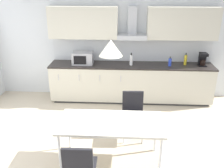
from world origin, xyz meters
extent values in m
cube|color=beige|center=(0.00, 0.00, -0.01)|extent=(7.96, 7.41, 0.02)
cube|color=silver|center=(0.00, 2.52, 1.36)|extent=(6.37, 0.10, 2.71)
cube|color=#333333|center=(0.67, 2.16, 0.03)|extent=(3.67, 0.58, 0.05)
cube|color=beige|center=(0.67, 2.16, 0.46)|extent=(3.82, 0.63, 0.82)
cube|color=#282321|center=(0.67, 2.16, 0.89)|extent=(3.84, 0.65, 0.03)
cube|color=silver|center=(-1.00, 1.83, 0.67)|extent=(0.01, 0.01, 0.14)
cube|color=silver|center=(-0.52, 1.83, 0.67)|extent=(0.01, 0.01, 0.14)
cube|color=silver|center=(-0.04, 1.83, 0.67)|extent=(0.01, 0.01, 0.14)
cube|color=silver|center=(0.44, 1.83, 0.67)|extent=(0.01, 0.01, 0.14)
cube|color=silver|center=(0.67, 2.46, 1.18)|extent=(3.82, 0.02, 0.55)
cube|color=beige|center=(-0.45, 2.30, 1.85)|extent=(1.57, 0.34, 0.71)
cube|color=beige|center=(1.80, 2.30, 1.85)|extent=(1.57, 0.34, 0.71)
cube|color=#B7BABF|center=(0.67, 2.28, 1.54)|extent=(0.67, 0.40, 0.10)
cube|color=#B7BABF|center=(0.67, 2.39, 1.87)|extent=(0.20, 0.16, 0.66)
cube|color=#ADADB2|center=(-0.47, 2.16, 1.04)|extent=(0.48, 0.34, 0.28)
cube|color=black|center=(-0.51, 1.98, 1.04)|extent=(0.29, 0.01, 0.20)
cube|color=black|center=(2.31, 2.16, 0.91)|extent=(0.18, 0.18, 0.02)
cylinder|color=black|center=(2.31, 2.15, 0.98)|extent=(0.12, 0.12, 0.12)
cube|color=black|center=(2.31, 2.22, 1.05)|extent=(0.16, 0.08, 0.30)
cube|color=black|center=(2.31, 2.15, 1.17)|extent=(0.18, 0.16, 0.06)
cylinder|color=blue|center=(1.56, 2.10, 0.99)|extent=(0.07, 0.07, 0.18)
cylinder|color=black|center=(1.56, 2.10, 1.10)|extent=(0.03, 0.03, 0.04)
cylinder|color=yellow|center=(1.93, 2.21, 1.02)|extent=(0.07, 0.07, 0.23)
cylinder|color=black|center=(1.93, 2.21, 1.16)|extent=(0.03, 0.03, 0.05)
cylinder|color=white|center=(0.67, 2.12, 1.02)|extent=(0.07, 0.07, 0.24)
cylinder|color=black|center=(0.67, 2.12, 1.17)|extent=(0.03, 0.03, 0.05)
cube|color=silver|center=(0.34, -0.19, 0.72)|extent=(1.59, 0.76, 0.04)
cylinder|color=silver|center=(-0.40, -0.51, 0.35)|extent=(0.04, 0.04, 0.70)
cylinder|color=silver|center=(1.07, -0.51, 0.35)|extent=(0.04, 0.04, 0.70)
cylinder|color=silver|center=(-0.40, 0.13, 0.35)|extent=(0.04, 0.04, 0.70)
cylinder|color=silver|center=(1.07, 0.13, 0.35)|extent=(0.04, 0.04, 0.70)
cube|color=black|center=(0.69, 0.49, 0.45)|extent=(0.41, 0.41, 0.04)
cube|color=black|center=(0.69, 0.67, 0.67)|extent=(0.38, 0.05, 0.40)
cylinder|color=silver|center=(0.87, 0.33, 0.21)|extent=(0.02, 0.02, 0.43)
cylinder|color=silver|center=(0.53, 0.32, 0.21)|extent=(0.02, 0.02, 0.43)
cylinder|color=silver|center=(0.86, 0.67, 0.21)|extent=(0.02, 0.02, 0.43)
cylinder|color=silver|center=(0.52, 0.66, 0.21)|extent=(0.02, 0.02, 0.43)
cube|color=black|center=(-0.02, -0.87, 0.45)|extent=(0.40, 0.40, 0.04)
cube|color=black|center=(-0.02, -1.05, 0.67)|extent=(0.38, 0.04, 0.40)
cone|color=silver|center=(0.34, -0.19, 1.88)|extent=(0.32, 0.32, 0.22)
camera|label=1|loc=(0.53, -3.46, 2.70)|focal=40.00mm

